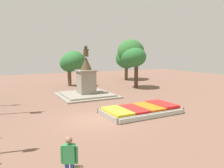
{
  "coord_description": "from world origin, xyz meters",
  "views": [
    {
      "loc": [
        -5.43,
        -13.03,
        4.38
      ],
      "look_at": [
        3.22,
        3.92,
        1.71
      ],
      "focal_mm": 35.0,
      "sensor_mm": 36.0,
      "label": 1
    }
  ],
  "objects": [
    {
      "name": "pedestrian_with_handbag",
      "position": [
        -3.63,
        -6.52,
        1.0
      ],
      "size": [
        0.67,
        0.46,
        1.76
      ],
      "color": "#264CA5",
      "rests_on": "ground_plane"
    },
    {
      "name": "park_tree_behind_statue",
      "position": [
        13.53,
        18.36,
        3.69
      ],
      "size": [
        4.54,
        4.82,
        5.49
      ],
      "color": "brown",
      "rests_on": "ground_plane"
    },
    {
      "name": "park_tree_far_right",
      "position": [
        9.36,
        10.44,
        4.25
      ],
      "size": [
        3.47,
        3.87,
        6.15
      ],
      "color": "#4C3823",
      "rests_on": "ground_plane"
    },
    {
      "name": "flower_planter",
      "position": [
        3.63,
        -0.13,
        0.24
      ],
      "size": [
        5.76,
        3.11,
        0.57
      ],
      "color": "#38281C",
      "rests_on": "ground_plane"
    },
    {
      "name": "park_tree_far_left",
      "position": [
        3.12,
        15.43,
        3.26
      ],
      "size": [
        3.24,
        3.45,
        4.75
      ],
      "color": "brown",
      "rests_on": "ground_plane"
    },
    {
      "name": "ground_plane",
      "position": [
        0.0,
        0.0,
        0.0
      ],
      "size": [
        71.74,
        71.74,
        0.0
      ],
      "primitive_type": "plane",
      "color": "brown"
    },
    {
      "name": "statue_monument",
      "position": [
        2.31,
        7.95,
        1.12
      ],
      "size": [
        5.57,
        5.57,
        5.19
      ],
      "color": "gray",
      "rests_on": "ground_plane"
    }
  ]
}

